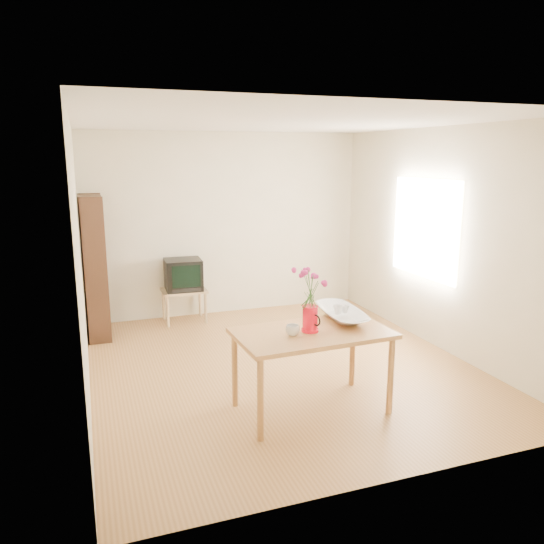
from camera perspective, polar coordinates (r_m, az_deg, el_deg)
name	(u,v)px	position (r m, az deg, el deg)	size (l,w,h in m)	color
room	(284,250)	(5.58, 1.31, 2.43)	(4.50, 4.50, 4.50)	brown
table	(312,340)	(4.76, 4.33, -7.33)	(1.39, 0.84, 0.75)	#9E6836
tv_stand	(184,294)	(7.45, -9.45, -2.40)	(0.60, 0.45, 0.46)	tan
bookshelf	(95,272)	(7.02, -18.49, 0.03)	(0.28, 0.70, 1.80)	black
pitcher	(310,320)	(4.69, 4.12, -5.14)	(0.15, 0.23, 0.24)	red
flowers	(311,286)	(4.60, 4.18, -1.52)	(0.27, 0.27, 0.38)	#E23595
mug	(293,330)	(4.59, 2.23, -6.28)	(0.12, 0.12, 0.09)	white
bowl	(342,293)	(5.05, 7.55, -2.25)	(0.53, 0.53, 0.50)	white
teacup_a	(338,298)	(5.05, 7.13, -2.79)	(0.08, 0.08, 0.07)	white
teacup_b	(345,297)	(5.10, 7.88, -2.71)	(0.07, 0.07, 0.06)	white
television	(183,274)	(7.39, -9.55, -0.20)	(0.51, 0.48, 0.42)	black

